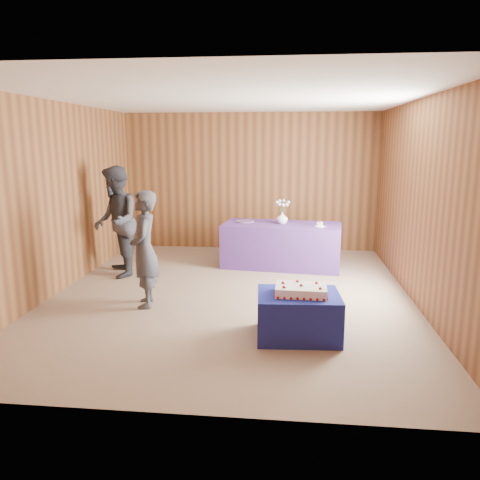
# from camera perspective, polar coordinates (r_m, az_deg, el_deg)

# --- Properties ---
(ground) EXTENTS (6.00, 6.00, 0.00)m
(ground) POSITION_cam_1_polar(r_m,az_deg,el_deg) (6.70, -1.04, -6.69)
(ground) COLOR #866E5C
(ground) RESTS_ON ground
(room_shell) EXTENTS (5.04, 6.04, 2.72)m
(room_shell) POSITION_cam_1_polar(r_m,az_deg,el_deg) (6.36, -1.11, 8.89)
(room_shell) COLOR brown
(room_shell) RESTS_ON ground
(cake_table) EXTENTS (0.94, 0.76, 0.50)m
(cake_table) POSITION_cam_1_polar(r_m,az_deg,el_deg) (5.29, 7.11, -9.10)
(cake_table) COLOR #1A1B93
(cake_table) RESTS_ON ground
(serving_table) EXTENTS (2.09, 1.11, 0.75)m
(serving_table) POSITION_cam_1_polar(r_m,az_deg,el_deg) (8.16, 5.10, -0.62)
(serving_table) COLOR #503591
(serving_table) RESTS_ON ground
(sheet_cake) EXTENTS (0.59, 0.41, 0.13)m
(sheet_cake) POSITION_cam_1_polar(r_m,az_deg,el_deg) (5.17, 7.45, -6.08)
(sheet_cake) COLOR white
(sheet_cake) RESTS_ON cake_table
(vase) EXTENTS (0.26, 0.26, 0.20)m
(vase) POSITION_cam_1_polar(r_m,az_deg,el_deg) (8.09, 5.16, 2.70)
(vase) COLOR white
(vase) RESTS_ON serving_table
(flower_spray) EXTENTS (0.25, 0.25, 0.19)m
(flower_spray) POSITION_cam_1_polar(r_m,az_deg,el_deg) (8.05, 5.20, 4.55)
(flower_spray) COLOR #276329
(flower_spray) RESTS_ON vase
(platter) EXTENTS (0.43, 0.43, 0.02)m
(platter) POSITION_cam_1_polar(r_m,az_deg,el_deg) (8.25, 0.61, 2.29)
(platter) COLOR #6C4992
(platter) RESTS_ON serving_table
(plate) EXTENTS (0.24, 0.24, 0.01)m
(plate) POSITION_cam_1_polar(r_m,az_deg,el_deg) (7.89, 9.69, 1.65)
(plate) COLOR white
(plate) RESTS_ON serving_table
(cake_slice) EXTENTS (0.10, 0.09, 0.09)m
(cake_slice) POSITION_cam_1_polar(r_m,az_deg,el_deg) (7.88, 9.70, 1.95)
(cake_slice) COLOR white
(cake_slice) RESTS_ON plate
(knife) EXTENTS (0.24, 0.14, 0.00)m
(knife) POSITION_cam_1_polar(r_m,az_deg,el_deg) (7.73, 10.21, 1.39)
(knife) COLOR silver
(knife) RESTS_ON serving_table
(guest_left) EXTENTS (0.49, 0.63, 1.53)m
(guest_left) POSITION_cam_1_polar(r_m,az_deg,el_deg) (6.20, -11.58, -1.13)
(guest_left) COLOR #373941
(guest_left) RESTS_ON ground
(guest_right) EXTENTS (0.96, 1.06, 1.77)m
(guest_right) POSITION_cam_1_polar(r_m,az_deg,el_deg) (7.70, -14.87, 2.16)
(guest_right) COLOR #31333B
(guest_right) RESTS_ON ground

